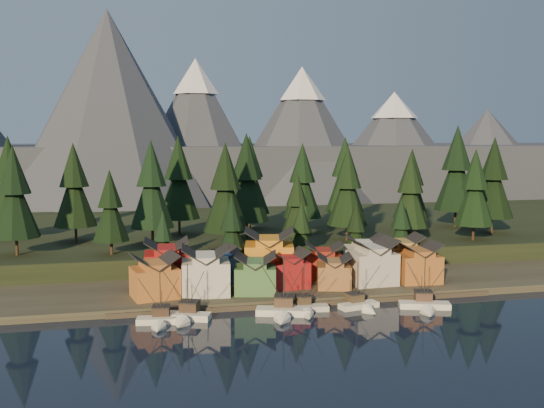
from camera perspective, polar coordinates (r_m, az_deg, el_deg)
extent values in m
plane|color=black|center=(110.85, 5.78, -11.61)|extent=(500.00, 500.00, 0.00)
cube|color=#332F25|center=(147.79, 0.88, -6.72)|extent=(400.00, 50.00, 1.50)
cube|color=black|center=(195.46, -2.53, -2.85)|extent=(420.00, 100.00, 6.00)
cube|color=#493E34|center=(125.81, 3.39, -9.17)|extent=(80.00, 4.00, 1.00)
cube|color=#494F5E|center=(342.24, -6.92, 3.05)|extent=(560.00, 160.00, 30.00)
cone|color=#494F5E|center=(280.53, -15.05, 8.32)|extent=(100.00, 100.00, 90.00)
cone|color=#494F5E|center=(299.43, -7.13, 6.61)|extent=(80.00, 80.00, 72.00)
cone|color=white|center=(300.87, -7.20, 11.83)|extent=(22.40, 22.40, 17.28)
cone|color=#494F5E|center=(296.63, 2.82, 6.27)|extent=(84.00, 84.00, 68.00)
cone|color=white|center=(297.76, 2.84, 11.25)|extent=(23.52, 23.52, 16.32)
cone|color=#494F5E|center=(330.27, 11.35, 5.29)|extent=(92.00, 92.00, 58.00)
cone|color=white|center=(330.68, 11.43, 9.11)|extent=(25.76, 25.76, 13.92)
cone|color=#494F5E|center=(365.58, 19.48, 4.51)|extent=(88.00, 88.00, 50.00)
cube|color=white|center=(115.24, -10.45, -10.80)|extent=(8.94, 3.95, 1.52)
cone|color=white|center=(110.73, -10.68, -11.52)|extent=(3.22, 3.30, 2.86)
cube|color=black|center=(115.41, -10.44, -11.08)|extent=(9.16, 4.03, 0.33)
cube|color=#412E22|center=(116.33, -10.39, -9.88)|extent=(3.39, 3.23, 1.71)
cube|color=#272424|center=(116.07, -10.40, -9.43)|extent=(3.61, 3.44, 0.19)
cylinder|color=black|center=(114.39, -10.48, -8.33)|extent=(0.17, 0.17, 8.57)
cylinder|color=black|center=(117.69, -10.32, -9.02)|extent=(0.13, 0.13, 4.19)
cube|color=silver|center=(116.66, -7.97, -10.53)|extent=(9.18, 5.97, 1.67)
cone|color=silver|center=(112.32, -8.65, -11.21)|extent=(3.97, 3.86, 3.13)
cube|color=black|center=(116.84, -7.96, -10.82)|extent=(9.39, 6.10, 0.36)
cube|color=#433123|center=(117.66, -7.77, -9.56)|extent=(4.22, 4.10, 1.88)
cube|color=#272424|center=(117.38, -7.77, -9.07)|extent=(4.49, 4.37, 0.21)
cylinder|color=black|center=(115.69, -7.94, -7.86)|extent=(0.19, 0.19, 9.38)
cylinder|color=black|center=(118.93, -7.54, -8.66)|extent=(0.15, 0.15, 4.59)
cube|color=white|center=(118.44, 1.08, -10.20)|extent=(10.99, 6.28, 1.79)
cone|color=white|center=(112.95, 0.90, -11.02)|extent=(4.26, 4.40, 3.36)
cube|color=black|center=(118.63, 1.08, -10.51)|extent=(11.25, 6.41, 0.39)
cube|color=brown|center=(119.80, 1.14, -9.14)|extent=(4.41, 4.27, 2.02)
cube|color=#272424|center=(119.50, 1.14, -8.62)|extent=(4.69, 4.55, 0.22)
cylinder|color=black|center=(117.52, 1.10, -7.36)|extent=(0.20, 0.20, 10.09)
cylinder|color=black|center=(121.49, 1.20, -8.16)|extent=(0.16, 0.16, 4.93)
cube|color=beige|center=(121.25, 3.06, -9.85)|extent=(9.76, 3.88, 1.46)
cone|color=beige|center=(116.31, 3.45, -10.56)|extent=(3.11, 3.56, 2.73)
cube|color=black|center=(121.41, 3.06, -10.10)|extent=(10.00, 3.96, 0.32)
cube|color=#463625|center=(122.53, 2.95, -8.99)|extent=(3.23, 3.07, 1.64)
cube|color=#272424|center=(122.29, 2.95, -8.58)|extent=(3.43, 3.27, 0.18)
cylinder|color=black|center=(120.57, 3.04, -7.59)|extent=(0.16, 0.16, 8.20)
cylinder|color=black|center=(124.08, 2.82, -8.18)|extent=(0.13, 0.13, 4.01)
cube|color=white|center=(124.10, 8.16, -9.52)|extent=(8.55, 4.50, 1.48)
cone|color=white|center=(120.55, 9.34, -10.02)|extent=(3.33, 3.32, 2.78)
cube|color=black|center=(124.25, 8.16, -9.77)|extent=(8.75, 4.59, 0.32)
cube|color=brown|center=(124.92, 7.79, -8.73)|extent=(3.51, 3.37, 1.67)
cube|color=#272424|center=(124.68, 7.80, -8.31)|extent=(3.73, 3.59, 0.19)
cylinder|color=black|center=(123.27, 8.07, -7.29)|extent=(0.17, 0.17, 8.35)
cylinder|color=black|center=(125.96, 7.38, -7.98)|extent=(0.13, 0.13, 4.08)
cube|color=white|center=(126.61, 14.16, -9.31)|extent=(10.46, 5.94, 1.65)
cone|color=white|center=(121.41, 14.58, -10.00)|extent=(3.97, 4.18, 3.09)
cube|color=black|center=(126.78, 14.15, -9.58)|extent=(10.71, 6.06, 0.36)
cube|color=brown|center=(127.94, 14.04, -8.41)|extent=(4.07, 3.94, 1.85)
cube|color=#272424|center=(127.69, 14.05, -7.96)|extent=(4.33, 4.19, 0.21)
cylinder|color=black|center=(125.87, 14.18, -6.87)|extent=(0.19, 0.19, 9.27)
cylinder|color=black|center=(129.57, 13.91, -7.56)|extent=(0.14, 0.14, 4.53)
cube|color=#B86A2F|center=(126.71, -10.98, -7.27)|extent=(10.32, 9.47, 6.12)
cube|color=#B86A2F|center=(125.91, -11.01, -5.64)|extent=(6.37, 8.48, 1.25)
cube|color=beige|center=(127.69, -6.26, -6.87)|extent=(10.45, 9.47, 7.03)
cube|color=beige|center=(126.81, -6.28, -5.03)|extent=(6.08, 8.91, 1.37)
cube|color=#45733E|center=(128.29, -1.57, -7.08)|extent=(9.97, 9.53, 5.68)
cube|color=#45733E|center=(127.54, -1.58, -5.59)|extent=(6.19, 8.59, 1.20)
cube|color=maroon|center=(133.03, 1.52, -6.60)|extent=(8.73, 7.88, 5.69)
cube|color=maroon|center=(132.32, 1.52, -5.16)|extent=(5.10, 7.38, 1.13)
cube|color=#966235|center=(133.07, 5.83, -6.76)|extent=(8.63, 8.63, 5.05)
cube|color=#966235|center=(132.42, 5.85, -5.49)|extent=(5.52, 7.69, 0.99)
cube|color=beige|center=(137.51, 9.41, -5.95)|extent=(10.00, 8.54, 7.11)
cube|color=beige|center=(136.68, 9.44, -4.22)|extent=(5.65, 8.19, 1.36)
cube|color=#AA622B|center=(141.45, 13.54, -5.88)|extent=(9.45, 8.38, 6.23)
cube|color=#AA622B|center=(140.72, 13.58, -4.39)|extent=(5.37, 8.01, 1.27)
cube|color=maroon|center=(135.77, -9.88, -6.06)|extent=(9.82, 8.80, 7.38)
cube|color=maroon|center=(134.92, -9.91, -4.25)|extent=(5.54, 8.47, 1.33)
cube|color=#3E6594|center=(137.84, -4.70, -6.14)|extent=(7.99, 7.62, 5.76)
cube|color=#3E6594|center=(137.16, -4.71, -4.77)|extent=(4.82, 7.02, 1.00)
cube|color=orange|center=(139.60, -0.27, -5.45)|extent=(12.67, 11.40, 8.23)
cube|color=orange|center=(138.69, -0.27, -3.48)|extent=(7.80, 10.19, 1.54)
cube|color=maroon|center=(140.52, 4.86, -5.89)|extent=(9.48, 8.35, 5.83)
cube|color=maroon|center=(139.82, 4.87, -4.49)|extent=(5.81, 7.46, 1.16)
cube|color=silver|center=(145.74, 8.69, -5.30)|extent=(9.94, 9.15, 6.81)
cube|color=silver|center=(144.99, 8.72, -3.75)|extent=(6.03, 8.33, 1.23)
cube|color=#A77F3B|center=(148.48, 12.16, -5.14)|extent=(9.57, 9.12, 6.91)
cube|color=#A77F3B|center=(147.74, 12.20, -3.60)|extent=(5.76, 8.41, 1.20)
cylinder|color=#332319|center=(156.84, -22.89, -3.64)|extent=(0.70, 0.70, 4.62)
cone|color=black|center=(155.52, -23.05, 0.00)|extent=(11.31, 11.31, 15.93)
cone|color=black|center=(154.91, -23.18, 3.02)|extent=(7.71, 7.71, 11.56)
cylinder|color=#332319|center=(170.82, -17.97, -2.66)|extent=(0.70, 0.70, 4.69)
cone|color=black|center=(169.59, -18.08, 0.74)|extent=(11.47, 11.47, 16.17)
cone|color=black|center=(169.04, -18.18, 3.55)|extent=(7.82, 7.82, 11.74)
cylinder|color=#332319|center=(150.51, -14.87, -3.95)|extent=(0.70, 0.70, 3.60)
cone|color=black|center=(149.35, -14.96, -1.00)|extent=(8.81, 8.81, 12.42)
cone|color=black|center=(148.70, -15.03, 1.45)|extent=(6.01, 6.01, 9.01)
cylinder|color=#332319|center=(162.14, -11.17, -2.91)|extent=(0.70, 0.70, 4.83)
cone|color=black|center=(160.82, -11.25, 0.77)|extent=(11.81, 11.81, 16.65)
cone|color=black|center=(160.24, -11.32, 3.83)|extent=(8.05, 8.05, 12.08)
cylinder|color=#332319|center=(177.28, -8.71, -2.05)|extent=(0.70, 0.70, 5.03)
cone|color=black|center=(176.05, -8.77, 1.46)|extent=(12.31, 12.31, 17.34)
cone|color=black|center=(175.54, -8.82, 4.37)|extent=(8.39, 8.39, 12.59)
cylinder|color=#332319|center=(153.75, -4.35, -3.33)|extent=(0.70, 0.70, 4.72)
cone|color=black|center=(152.38, -4.38, 0.46)|extent=(11.55, 11.55, 16.27)
cone|color=black|center=(151.76, -4.41, 3.62)|extent=(7.87, 7.87, 11.81)
cylinder|color=#332319|center=(169.59, -2.40, -2.34)|extent=(0.70, 0.70, 5.15)
cone|color=black|center=(168.28, -2.41, 1.41)|extent=(12.58, 12.58, 17.73)
cone|color=black|center=(167.76, -2.43, 4.53)|extent=(8.58, 8.58, 12.87)
cylinder|color=#332319|center=(155.48, 2.35, -3.47)|extent=(0.70, 0.70, 3.37)
cone|color=black|center=(154.41, 2.36, -0.80)|extent=(8.23, 8.23, 11.60)
cone|color=black|center=(153.79, 2.37, 1.42)|extent=(5.61, 5.61, 8.42)
cylinder|color=#332319|center=(180.33, 2.85, -1.91)|extent=(0.70, 0.70, 4.65)
cone|color=black|center=(179.17, 2.87, 1.28)|extent=(11.36, 11.36, 16.01)
cone|color=black|center=(178.64, 2.88, 3.92)|extent=(7.75, 7.75, 11.62)
cylinder|color=#332319|center=(166.68, 7.06, -2.65)|extent=(0.70, 0.70, 4.50)
cone|color=black|center=(165.46, 7.11, 0.69)|extent=(11.01, 11.01, 15.52)
cone|color=black|center=(164.88, 7.14, 3.46)|extent=(7.51, 7.51, 11.26)
cylinder|color=#332319|center=(192.62, 6.81, -1.37)|extent=(0.70, 0.70, 4.96)
cone|color=black|center=(191.49, 6.86, 1.82)|extent=(12.13, 12.13, 17.10)
cone|color=black|center=(191.01, 6.89, 4.46)|extent=(8.27, 8.27, 12.41)
cylinder|color=#332319|center=(168.22, 12.78, -2.74)|extent=(0.70, 0.70, 4.16)
cone|color=black|center=(167.07, 12.86, 0.32)|extent=(10.17, 10.17, 14.33)
cone|color=black|center=(166.48, 12.92, 2.85)|extent=(6.93, 6.93, 10.40)
cylinder|color=#332319|center=(185.90, 12.91, -1.86)|extent=(0.70, 0.70, 4.35)
cone|color=black|center=(184.82, 12.98, 1.03)|extent=(10.62, 10.62, 14.97)
cone|color=black|center=(184.30, 13.04, 3.42)|extent=(7.24, 7.24, 10.86)
cylinder|color=#332319|center=(174.90, 18.41, -2.52)|extent=(0.70, 0.70, 4.41)
cone|color=black|center=(173.75, 18.52, 0.59)|extent=(10.77, 10.77, 15.18)
cone|color=black|center=(173.19, 18.61, 3.17)|extent=(7.34, 7.34, 11.02)
cylinder|color=#332319|center=(199.34, 16.85, -1.25)|extent=(0.70, 0.70, 5.60)
cone|color=black|center=(198.18, 16.96, 2.23)|extent=(13.69, 13.69, 19.29)
cone|color=black|center=(197.77, 17.06, 5.11)|extent=(9.33, 9.33, 14.00)
cylinder|color=#332319|center=(186.86, -2.11, -1.56)|extent=(0.70, 0.70, 5.02)
cone|color=black|center=(185.69, -2.12, 1.76)|extent=(12.27, 12.27, 17.29)
cone|color=black|center=(185.21, -2.13, 4.52)|extent=(8.37, 8.37, 12.55)
cylinder|color=#332319|center=(183.17, -23.29, -2.23)|extent=(0.70, 0.70, 5.03)
cone|color=black|center=(181.98, -23.44, 1.16)|extent=(12.29, 12.29, 17.31)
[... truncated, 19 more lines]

